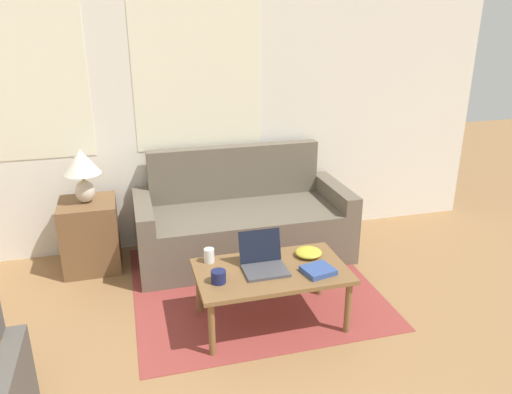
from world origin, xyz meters
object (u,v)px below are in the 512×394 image
Objects in this scene: laptop at (263,261)px; book_red at (318,270)px; couch at (242,224)px; snack_bowl at (308,252)px; table_lamp at (82,168)px; coffee_table at (271,275)px; cup_yellow at (218,277)px; cup_navy at (209,255)px.

laptop is 0.37m from book_red.
snack_bowl is at bearing -75.26° from couch.
coffee_table is at bearing -43.65° from table_lamp.
cup_yellow reaches higher than snack_bowl.
cup_yellow reaches higher than book_red.
table_lamp is 1.56m from cup_yellow.
couch is 1.78× the size of coffee_table.
coffee_table is (-0.06, -1.08, 0.09)m from couch.
cup_navy is at bearing 150.79° from coffee_table.
couch is at bearing 104.74° from snack_bowl.
couch is at bearing 69.28° from cup_yellow.
coffee_table is at bearing 156.29° from book_red.
book_red is at bearing -95.74° from snack_bowl.
snack_bowl is 0.84× the size of book_red.
cup_yellow is at bearing -168.72° from coffee_table.
laptop is at bearing 155.32° from book_red.
snack_bowl reaches higher than coffee_table.
laptop reaches higher than cup_yellow.
cup_navy is 0.71m from snack_bowl.
couch is 18.29× the size of cup_navy.
cup_navy is 0.76m from book_red.
cup_yellow reaches higher than coffee_table.
laptop is (-0.11, -1.05, 0.18)m from couch.
cup_yellow is at bearing -164.05° from snack_bowl.
cup_navy reaches higher than cup_yellow.
laptop is 0.39m from cup_navy.
book_red is at bearing -23.71° from coffee_table.
cup_navy is at bearing 150.91° from laptop.
coffee_table is 10.57× the size of cup_yellow.
book_red is (-0.02, -0.25, -0.01)m from snack_bowl.
laptop is (-0.05, 0.03, 0.10)m from coffee_table.
laptop reaches higher than coffee_table.
table_lamp reaches higher than coffee_table.
table_lamp reaches higher than laptop.
book_red is (0.67, -0.34, -0.03)m from cup_navy.
coffee_table is at bearing -93.15° from couch.
couch is at bearing 100.67° from book_red.
couch is at bearing 86.85° from coffee_table.
cup_navy is (0.84, -0.95, -0.42)m from table_lamp.
table_lamp is 1.52× the size of laptop.
table_lamp reaches higher than cup_navy.
cup_yellow is 0.67m from book_red.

